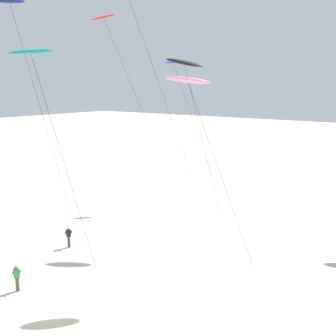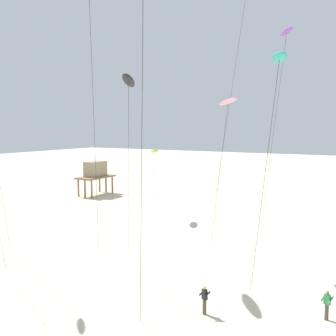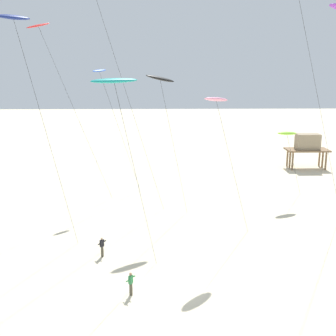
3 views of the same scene
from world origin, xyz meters
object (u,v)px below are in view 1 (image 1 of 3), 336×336
kite_pink (188,81)px  kite_flyer_nearest (17,277)px  kite_navy (10,3)px  kite_flyer_middle (69,236)px  kite_blue (174,66)px  kite_red (105,21)px  kite_teal (31,53)px  kite_black (185,64)px

kite_pink → kite_flyer_nearest: size_ratio=7.74×
kite_navy → kite_flyer_middle: bearing=-2.4°
kite_blue → kite_red: kite_red is taller
kite_teal → kite_pink: bearing=36.7°
kite_flyer_nearest → kite_flyer_middle: 6.71m
kite_black → kite_red: size_ratio=0.75×
kite_black → kite_flyer_middle: size_ratio=8.74×
kite_flyer_nearest → kite_flyer_middle: (-2.71, 6.14, 0.00)m
kite_navy → kite_black: kite_navy is taller
kite_pink → kite_flyer_nearest: kite_pink is taller
kite_navy → kite_pink: kite_navy is taller
kite_pink → kite_navy: bearing=-172.2°
kite_blue → kite_red: bearing=-135.8°
kite_red → kite_pink: bearing=-29.2°
kite_black → kite_red: bearing=166.3°
kite_pink → kite_teal: (-7.65, -5.70, 1.65)m
kite_pink → kite_flyer_nearest: 15.83m
kite_red → kite_teal: bearing=-59.9°
kite_teal → kite_black: bearing=75.2°
kite_flyer_middle → kite_red: bearing=121.0°
kite_black → kite_flyer_nearest: bearing=-98.3°
kite_pink → kite_black: bearing=126.0°
kite_teal → kite_blue: size_ratio=0.97×
kite_navy → kite_teal: (7.46, -3.62, -4.28)m
kite_pink → kite_blue: 17.94m
kite_red → kite_flyer_middle: bearing=-59.0°
kite_teal → kite_red: 17.61m
kite_black → kite_flyer_middle: kite_black is taller
kite_navy → kite_black: 14.16m
kite_blue → kite_red: (-5.06, -4.92, 4.30)m
kite_pink → kite_teal: size_ratio=0.89×
kite_pink → kite_blue: (-11.12, 13.96, 1.85)m
kite_black → kite_teal: 12.30m
kite_teal → kite_flyer_middle: (-1.72, 3.38, -13.26)m
kite_flyer_nearest → kite_blue: bearing=101.3°
kite_navy → kite_red: size_ratio=0.97×
kite_blue → kite_teal: bearing=-80.0°
kite_red → kite_flyer_nearest: size_ratio=11.63×
kite_teal → kite_flyer_nearest: bearing=-70.3°
kite_flyer_middle → kite_flyer_nearest: bearing=-66.2°
kite_red → kite_navy: bearing=-84.5°
kite_red → kite_black: bearing=-13.7°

